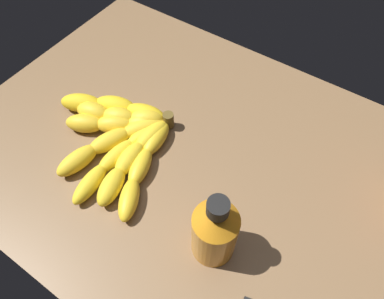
# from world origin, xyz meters

# --- Properties ---
(ground_plane) EXTENTS (0.88, 0.60, 0.03)m
(ground_plane) POSITION_xyz_m (0.00, 0.00, -0.02)
(ground_plane) COLOR brown
(banana_bunch) EXTENTS (0.28, 0.23, 0.04)m
(banana_bunch) POSITION_xyz_m (-0.14, -0.05, 0.02)
(banana_bunch) COLOR yellow
(banana_bunch) RESTS_ON ground_plane
(honey_bottle) EXTENTS (0.06, 0.06, 0.14)m
(honey_bottle) POSITION_xyz_m (0.10, -0.12, 0.06)
(honey_bottle) COLOR orange
(honey_bottle) RESTS_ON ground_plane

